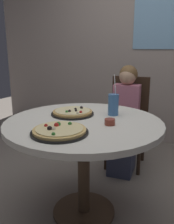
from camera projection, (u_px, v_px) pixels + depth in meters
ground_plane at (84, 212)px, 1.88m from camera, size 8.00×8.00×0.00m
wall_with_window at (155, 31)px, 3.06m from camera, size 5.20×0.14×2.90m
dining_table at (84, 135)px, 1.71m from camera, size 1.11×1.11×0.75m
chair_wooden at (128, 116)px, 2.59m from camera, size 0.46×0.46×0.95m
diner_child at (124, 125)px, 2.43m from camera, size 0.31×0.43×1.08m
pizza_veggie at (73, 112)px, 1.83m from camera, size 0.33×0.33×0.05m
pizza_cheese at (59, 131)px, 1.43m from camera, size 0.35×0.35×0.05m
soda_cup at (113, 105)px, 1.81m from camera, size 0.08×0.08×0.31m
sauce_bowl at (110, 122)px, 1.59m from camera, size 0.07×0.07×0.04m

